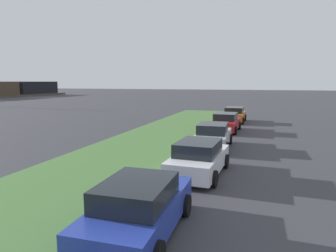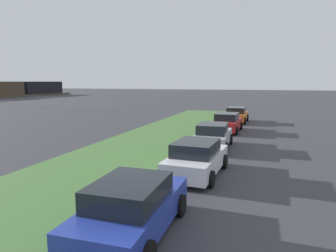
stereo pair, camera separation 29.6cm
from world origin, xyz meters
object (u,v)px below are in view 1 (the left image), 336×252
(parked_car_silver, at_px, (213,136))
(parked_car_red, at_px, (226,122))
(parked_car_blue, at_px, (139,208))
(parked_car_white, at_px, (199,158))
(parked_car_orange, at_px, (234,115))

(parked_car_silver, distance_m, parked_car_red, 6.25)
(parked_car_blue, xyz_separation_m, parked_car_red, (17.10, -0.19, 0.00))
(parked_car_blue, relative_size, parked_car_silver, 1.00)
(parked_car_white, height_order, parked_car_red, same)
(parked_car_white, distance_m, parked_car_orange, 17.54)
(parked_car_white, bearing_deg, parked_car_orange, 3.00)
(parked_car_silver, height_order, parked_car_red, same)
(parked_car_blue, relative_size, parked_car_white, 0.99)
(parked_car_silver, relative_size, parked_car_orange, 1.00)
(parked_car_white, bearing_deg, parked_car_silver, 5.48)
(parked_car_blue, height_order, parked_car_silver, same)
(parked_car_white, xyz_separation_m, parked_car_silver, (5.43, 0.27, 0.00))
(parked_car_white, bearing_deg, parked_car_blue, 178.03)
(parked_car_blue, xyz_separation_m, parked_car_white, (5.42, -0.44, 0.00))
(parked_car_blue, distance_m, parked_car_red, 17.10)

